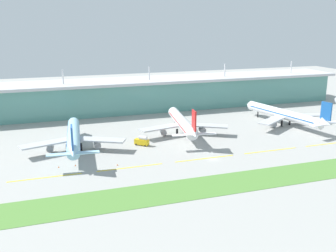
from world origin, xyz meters
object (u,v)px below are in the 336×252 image
airliner_far_middle (284,115)px  safety_cone_right_wingtip (117,165)px  fuel_truck (142,141)px  safety_cone_left_wingtip (75,165)px  safety_cone_nose_front (59,167)px  airliner_near_middle (74,137)px  airliner_center (182,123)px

airliner_far_middle → safety_cone_right_wingtip: (-106.30, -33.99, -6.10)m
fuel_truck → safety_cone_left_wingtip: (-33.92, -18.09, -1.91)m
safety_cone_nose_front → airliner_far_middle: bearing=12.5°
airliner_near_middle → safety_cone_left_wingtip: 22.21m
airliner_center → fuel_truck: 28.58m
airliner_near_middle → safety_cone_left_wingtip: bearing=-94.1°
airliner_center → fuel_truck: airliner_center is taller
airliner_center → fuel_truck: size_ratio=8.59×
airliner_near_middle → safety_cone_nose_front: bearing=-111.4°
airliner_near_middle → fuel_truck: bearing=-5.7°
airliner_far_middle → airliner_center: bearing=179.0°
airliner_center → safety_cone_nose_front: bearing=-155.8°
airliner_center → safety_cone_right_wingtip: 55.58m
airliner_near_middle → airliner_center: (58.06, 8.64, -0.00)m
airliner_center → airliner_far_middle: size_ratio=0.92×
airliner_near_middle → airliner_far_middle: bearing=3.5°
safety_cone_right_wingtip → airliner_center: bearing=39.5°
airliner_near_middle → airliner_center: bearing=8.5°
airliner_far_middle → safety_cone_left_wingtip: 126.70m
airliner_far_middle → safety_cone_right_wingtip: bearing=-162.3°
fuel_truck → safety_cone_right_wingtip: bearing=-126.1°
fuel_truck → safety_cone_nose_front: bearing=-156.1°
safety_cone_right_wingtip → airliner_near_middle: bearing=120.2°
airliner_far_middle → safety_cone_nose_front: (-130.04, -28.72, -6.10)m
safety_cone_left_wingtip → safety_cone_right_wingtip: bearing=-17.0°
safety_cone_nose_front → fuel_truck: bearing=23.9°
airliner_center → safety_cone_nose_front: 73.05m
fuel_truck → safety_cone_nose_front: 44.57m
fuel_truck → safety_cone_left_wingtip: fuel_truck is taller
safety_cone_left_wingtip → airliner_far_middle: bearing=13.2°
airliner_center → safety_cone_right_wingtip: (-42.65, -35.12, -6.09)m
airliner_center → fuel_truck: (-25.67, -11.84, -4.18)m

